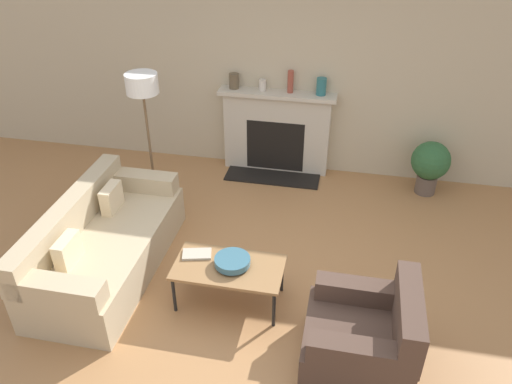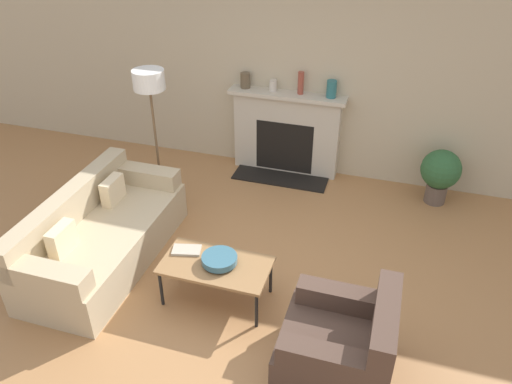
{
  "view_description": "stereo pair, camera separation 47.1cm",
  "coord_description": "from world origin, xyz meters",
  "px_view_note": "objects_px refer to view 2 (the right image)",
  "views": [
    {
      "loc": [
        0.8,
        -3.36,
        3.49
      ],
      "look_at": [
        -0.16,
        1.32,
        0.45
      ],
      "focal_mm": 35.0,
      "sensor_mm": 36.0,
      "label": 1
    },
    {
      "loc": [
        1.25,
        -3.25,
        3.49
      ],
      "look_at": [
        -0.16,
        1.32,
        0.45
      ],
      "focal_mm": 35.0,
      "sensor_mm": 36.0,
      "label": 2
    }
  ],
  "objects_px": {
    "armchair_near": "(341,346)",
    "potted_plant": "(440,172)",
    "couch": "(101,236)",
    "coffee_table": "(216,267)",
    "mantel_vase_right": "(332,89)",
    "mantel_vase_center_left": "(273,85)",
    "book": "(187,250)",
    "floor_lamp": "(151,96)",
    "mantel_vase_left": "(245,80)",
    "mantel_vase_center_right": "(301,83)",
    "fireplace": "(286,134)",
    "bowl": "(219,259)"
  },
  "relations": [
    {
      "from": "coffee_table",
      "to": "book",
      "type": "bearing_deg",
      "value": 164.29
    },
    {
      "from": "couch",
      "to": "mantel_vase_center_left",
      "type": "relative_size",
      "value": 13.98
    },
    {
      "from": "couch",
      "to": "mantel_vase_center_right",
      "type": "relative_size",
      "value": 7.02
    },
    {
      "from": "couch",
      "to": "armchair_near",
      "type": "relative_size",
      "value": 2.32
    },
    {
      "from": "fireplace",
      "to": "potted_plant",
      "type": "distance_m",
      "value": 2.02
    },
    {
      "from": "couch",
      "to": "mantel_vase_right",
      "type": "xyz_separation_m",
      "value": [
        1.93,
        2.45,
        0.94
      ]
    },
    {
      "from": "book",
      "to": "mantel_vase_right",
      "type": "xyz_separation_m",
      "value": [
        0.9,
        2.56,
        0.8
      ]
    },
    {
      "from": "mantel_vase_center_left",
      "to": "floor_lamp",
      "type": "bearing_deg",
      "value": -134.81
    },
    {
      "from": "armchair_near",
      "to": "mantel_vase_left",
      "type": "height_order",
      "value": "mantel_vase_left"
    },
    {
      "from": "couch",
      "to": "floor_lamp",
      "type": "distance_m",
      "value": 1.69
    },
    {
      "from": "couch",
      "to": "mantel_vase_center_left",
      "type": "bearing_deg",
      "value": -25.56
    },
    {
      "from": "couch",
      "to": "armchair_near",
      "type": "xyz_separation_m",
      "value": [
        2.63,
        -0.7,
        -0.0
      ]
    },
    {
      "from": "mantel_vase_center_left",
      "to": "book",
      "type": "bearing_deg",
      "value": -93.13
    },
    {
      "from": "bowl",
      "to": "floor_lamp",
      "type": "bearing_deg",
      "value": 132.48
    },
    {
      "from": "mantel_vase_center_right",
      "to": "mantel_vase_right",
      "type": "bearing_deg",
      "value": 0.0
    },
    {
      "from": "floor_lamp",
      "to": "mantel_vase_center_left",
      "type": "bearing_deg",
      "value": 45.19
    },
    {
      "from": "coffee_table",
      "to": "bowl",
      "type": "relative_size",
      "value": 3.05
    },
    {
      "from": "coffee_table",
      "to": "mantel_vase_center_left",
      "type": "xyz_separation_m",
      "value": [
        -0.19,
        2.65,
        0.81
      ]
    },
    {
      "from": "book",
      "to": "floor_lamp",
      "type": "distance_m",
      "value": 1.96
    },
    {
      "from": "bowl",
      "to": "mantel_vase_left",
      "type": "xyz_separation_m",
      "value": [
        -0.61,
        2.64,
        0.75
      ]
    },
    {
      "from": "fireplace",
      "to": "mantel_vase_right",
      "type": "height_order",
      "value": "mantel_vase_right"
    },
    {
      "from": "bowl",
      "to": "mantel_vase_center_left",
      "type": "xyz_separation_m",
      "value": [
        -0.23,
        2.64,
        0.72
      ]
    },
    {
      "from": "book",
      "to": "potted_plant",
      "type": "relative_size",
      "value": 0.43
    },
    {
      "from": "fireplace",
      "to": "mantel_vase_center_left",
      "type": "height_order",
      "value": "mantel_vase_center_left"
    },
    {
      "from": "couch",
      "to": "floor_lamp",
      "type": "relative_size",
      "value": 1.22
    },
    {
      "from": "couch",
      "to": "coffee_table",
      "type": "bearing_deg",
      "value": -98.35
    },
    {
      "from": "mantel_vase_left",
      "to": "mantel_vase_center_right",
      "type": "distance_m",
      "value": 0.74
    },
    {
      "from": "fireplace",
      "to": "mantel_vase_right",
      "type": "bearing_deg",
      "value": 1.49
    },
    {
      "from": "book",
      "to": "floor_lamp",
      "type": "bearing_deg",
      "value": 111.43
    },
    {
      "from": "book",
      "to": "mantel_vase_left",
      "type": "distance_m",
      "value": 2.69
    },
    {
      "from": "fireplace",
      "to": "book",
      "type": "height_order",
      "value": "fireplace"
    },
    {
      "from": "mantel_vase_left",
      "to": "mantel_vase_center_right",
      "type": "bearing_deg",
      "value": 0.0
    },
    {
      "from": "armchair_near",
      "to": "potted_plant",
      "type": "distance_m",
      "value": 3.0
    },
    {
      "from": "couch",
      "to": "coffee_table",
      "type": "relative_size",
      "value": 1.99
    },
    {
      "from": "armchair_near",
      "to": "mantel_vase_right",
      "type": "xyz_separation_m",
      "value": [
        -0.7,
        3.15,
        0.94
      ]
    },
    {
      "from": "coffee_table",
      "to": "couch",
      "type": "bearing_deg",
      "value": 171.65
    },
    {
      "from": "bowl",
      "to": "mantel_vase_right",
      "type": "bearing_deg",
      "value": 78.68
    },
    {
      "from": "bowl",
      "to": "floor_lamp",
      "type": "relative_size",
      "value": 0.2
    },
    {
      "from": "book",
      "to": "mantel_vase_center_right",
      "type": "xyz_separation_m",
      "value": [
        0.5,
        2.56,
        0.84
      ]
    },
    {
      "from": "mantel_vase_center_right",
      "to": "mantel_vase_right",
      "type": "relative_size",
      "value": 1.33
    },
    {
      "from": "couch",
      "to": "mantel_vase_right",
      "type": "height_order",
      "value": "mantel_vase_right"
    },
    {
      "from": "fireplace",
      "to": "mantel_vase_left",
      "type": "height_order",
      "value": "mantel_vase_left"
    },
    {
      "from": "mantel_vase_center_left",
      "to": "mantel_vase_right",
      "type": "xyz_separation_m",
      "value": [
        0.76,
        0.0,
        0.04
      ]
    },
    {
      "from": "armchair_near",
      "to": "book",
      "type": "bearing_deg",
      "value": -110.3
    },
    {
      "from": "coffee_table",
      "to": "mantel_vase_center_right",
      "type": "xyz_separation_m",
      "value": [
        0.17,
        2.65,
        0.88
      ]
    },
    {
      "from": "mantel_vase_center_right",
      "to": "potted_plant",
      "type": "distance_m",
      "value": 2.05
    },
    {
      "from": "couch",
      "to": "floor_lamp",
      "type": "xyz_separation_m",
      "value": [
        0.03,
        1.31,
        1.06
      ]
    },
    {
      "from": "fireplace",
      "to": "couch",
      "type": "xyz_separation_m",
      "value": [
        -1.37,
        -2.44,
        -0.25
      ]
    },
    {
      "from": "mantel_vase_right",
      "to": "mantel_vase_left",
      "type": "bearing_deg",
      "value": 180.0
    },
    {
      "from": "potted_plant",
      "to": "mantel_vase_right",
      "type": "bearing_deg",
      "value": 170.52
    }
  ]
}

